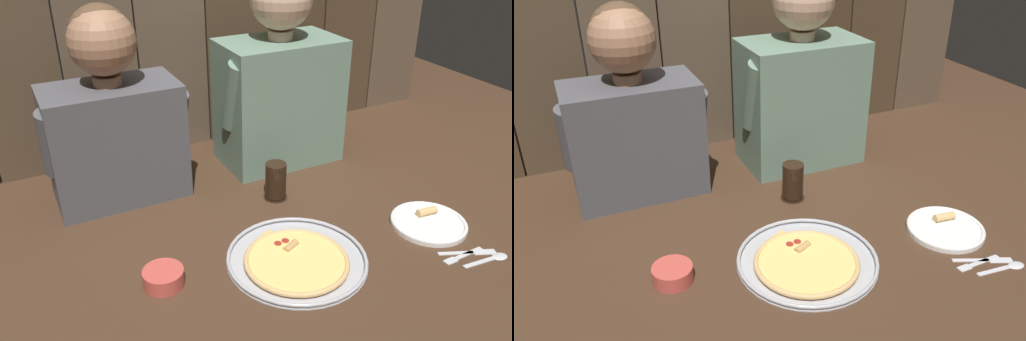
{
  "view_description": "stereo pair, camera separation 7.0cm",
  "coord_description": "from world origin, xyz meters",
  "views": [
    {
      "loc": [
        -0.55,
        -0.98,
        0.83
      ],
      "look_at": [
        0.01,
        0.1,
        0.18
      ],
      "focal_mm": 36.49,
      "sensor_mm": 36.0,
      "label": 1
    },
    {
      "loc": [
        -0.48,
        -1.01,
        0.83
      ],
      "look_at": [
        0.01,
        0.1,
        0.18
      ],
      "focal_mm": 36.49,
      "sensor_mm": 36.0,
      "label": 2
    }
  ],
  "objects": [
    {
      "name": "diner_left",
      "position": [
        -0.28,
        0.45,
        0.26
      ],
      "size": [
        0.42,
        0.22,
        0.58
      ],
      "color": "#4C4C51",
      "rests_on": "ground"
    },
    {
      "name": "dipping_bowl",
      "position": [
        -0.3,
        -0.01,
        0.02
      ],
      "size": [
        0.1,
        0.1,
        0.04
      ],
      "color": "#CC4C42",
      "rests_on": "ground"
    },
    {
      "name": "table_knife",
      "position": [
        0.45,
        -0.26,
        0.0
      ],
      "size": [
        0.15,
        0.08,
        0.01
      ],
      "color": "silver",
      "rests_on": "ground"
    },
    {
      "name": "drinking_glass",
      "position": [
        0.14,
        0.22,
        0.06
      ],
      "size": [
        0.07,
        0.07,
        0.12
      ],
      "color": "black",
      "rests_on": "ground"
    },
    {
      "name": "table_fork",
      "position": [
        0.42,
        -0.27,
        0.0
      ],
      "size": [
        0.13,
        0.02,
        0.01
      ],
      "color": "silver",
      "rests_on": "ground"
    },
    {
      "name": "table_spoon",
      "position": [
        0.49,
        -0.31,
        0.0
      ],
      "size": [
        0.14,
        0.03,
        0.01
      ],
      "color": "silver",
      "rests_on": "ground"
    },
    {
      "name": "dinner_plate",
      "position": [
        0.45,
        -0.12,
        0.01
      ],
      "size": [
        0.21,
        0.21,
        0.03
      ],
      "color": "white",
      "rests_on": "ground"
    },
    {
      "name": "pizza_tray",
      "position": [
        0.03,
        -0.09,
        0.01
      ],
      "size": [
        0.36,
        0.36,
        0.03
      ],
      "color": "#B2B2B7",
      "rests_on": "ground"
    },
    {
      "name": "diner_right",
      "position": [
        0.28,
        0.45,
        0.3
      ],
      "size": [
        0.43,
        0.24,
        0.65
      ],
      "color": "slate",
      "rests_on": "ground"
    },
    {
      "name": "ground_plane",
      "position": [
        0.0,
        0.0,
        0.0
      ],
      "size": [
        3.2,
        3.2,
        0.0
      ],
      "primitive_type": "plane",
      "color": "#422B1C"
    }
  ]
}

